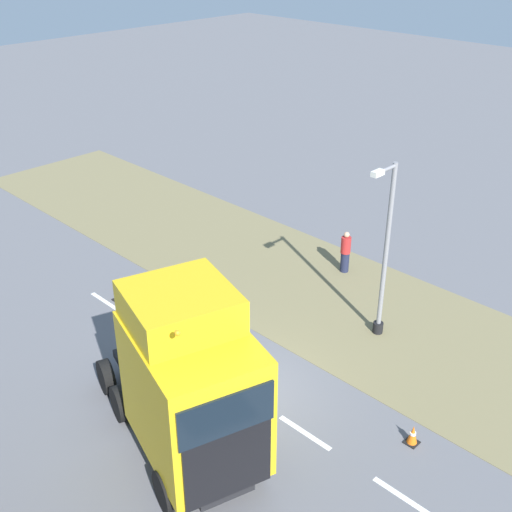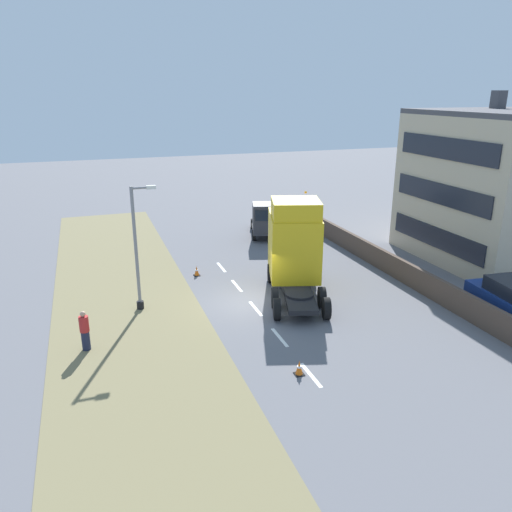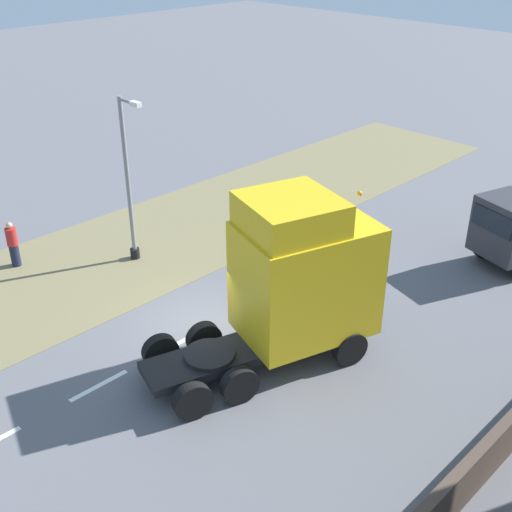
% 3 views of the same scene
% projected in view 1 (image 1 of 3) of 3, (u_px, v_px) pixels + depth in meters
% --- Properties ---
extents(ground_plane, '(120.00, 120.00, 0.00)m').
position_uv_depth(ground_plane, '(241.00, 391.00, 19.11)').
color(ground_plane, slate).
rests_on(ground_plane, ground).
extents(grass_verge, '(7.00, 44.00, 0.01)m').
position_uv_depth(grass_verge, '(361.00, 312.00, 22.88)').
color(grass_verge, olive).
rests_on(grass_verge, ground).
extents(lane_markings, '(0.16, 14.60, 0.00)m').
position_uv_depth(lane_markings, '(225.00, 380.00, 19.54)').
color(lane_markings, white).
rests_on(lane_markings, ground).
extents(lorry_cab, '(4.35, 6.95, 5.10)m').
position_uv_depth(lorry_cab, '(189.00, 384.00, 15.54)').
color(lorry_cab, black).
rests_on(lorry_cab, ground).
extents(lamp_post, '(1.29, 0.35, 6.09)m').
position_uv_depth(lamp_post, '(384.00, 262.00, 20.44)').
color(lamp_post, black).
rests_on(lamp_post, ground).
extents(pedestrian, '(0.39, 0.39, 1.74)m').
position_uv_depth(pedestrian, '(345.00, 252.00, 25.14)').
color(pedestrian, '#1E233D').
rests_on(pedestrian, ground).
extents(traffic_cone_lead, '(0.36, 0.36, 0.58)m').
position_uv_depth(traffic_cone_lead, '(117.00, 293.00, 23.51)').
color(traffic_cone_lead, black).
rests_on(traffic_cone_lead, ground).
extents(traffic_cone_trailing, '(0.36, 0.36, 0.58)m').
position_uv_depth(traffic_cone_trailing, '(413.00, 435.00, 17.09)').
color(traffic_cone_trailing, black).
rests_on(traffic_cone_trailing, ground).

